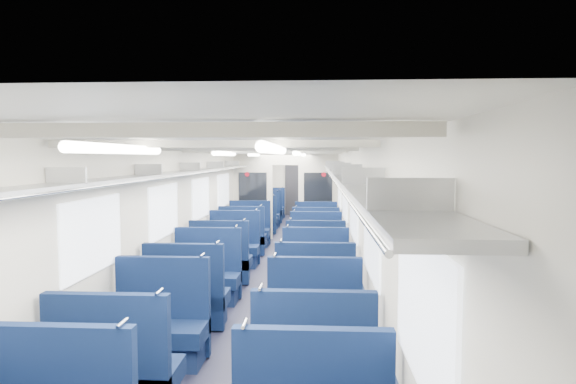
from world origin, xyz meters
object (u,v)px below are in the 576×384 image
Objects in this scene: seat_16 at (242,239)px; seat_21 at (316,222)px; seat_6 at (160,330)px; seat_12 at (221,263)px; seat_8 at (187,300)px; seat_7 at (314,331)px; seat_9 at (315,298)px; seat_14 at (234,249)px; seat_20 at (259,221)px; seat_24 at (267,213)px; seat_10 at (207,279)px; seat_4 at (115,379)px; seat_13 at (316,263)px; seat_15 at (316,251)px; seat_18 at (249,232)px; end_door at (295,189)px; seat_11 at (315,278)px; seat_26 at (270,209)px; seat_27 at (316,209)px; seat_25 at (316,213)px; seat_19 at (316,234)px; seat_17 at (316,241)px; seat_5 at (314,374)px; bulkhead at (285,194)px; seat_22 at (263,217)px; seat_23 at (316,217)px.

seat_21 is at bearing 61.72° from seat_16.
seat_6 is 3.38m from seat_12.
seat_6 and seat_8 have the same top height.
seat_7 is 1.22m from seat_9.
seat_20 is at bearing 90.00° from seat_14.
seat_16 is at bearing -90.00° from seat_24.
seat_4 is at bearing -90.00° from seat_10.
seat_13 is 1.00× the size of seat_15.
seat_21 is at bearing 73.51° from seat_12.
seat_4 is at bearing -90.00° from seat_12.
seat_12 is 3.65m from seat_18.
seat_24 is at bearing -108.81° from end_door.
seat_11 and seat_24 have the same top height.
seat_6 is 1.00× the size of seat_9.
seat_26 is 1.00× the size of seat_27.
seat_11 is 8.90m from seat_25.
end_door is at bearing 86.56° from seat_6.
seat_4 is at bearing -142.88° from seat_7.
end_door is 9.13m from seat_14.
seat_7 is 1.00× the size of seat_26.
seat_13 and seat_19 have the same top height.
seat_10 is at bearing 127.24° from seat_7.
seat_18 is (0.00, 3.65, 0.00)m from seat_12.
seat_14 and seat_19 have the same top height.
seat_6 is at bearing -106.07° from seat_17.
seat_16 is (0.00, 5.90, 0.00)m from seat_6.
end_door reaches higher than seat_24.
end_door is at bearing 93.79° from seat_9.
seat_14 is at bearing -104.24° from seat_25.
seat_11 is (0.00, 3.38, 0.00)m from seat_5.
end_door is 1.74× the size of seat_12.
seat_5 is at bearing -90.00° from seat_15.
seat_24 is (0.00, 12.56, 0.00)m from seat_4.
bulkhead reaches higher than end_door.
seat_16 is 1.91m from seat_19.
seat_7 is 10.30m from seat_22.
seat_23 is at bearing 72.98° from seat_14.
seat_6 is 1.00× the size of seat_25.
seat_5 is 1.00× the size of seat_23.
end_door reaches higher than seat_27.
seat_21 is at bearing -1.92° from seat_20.
bulkhead is 2.43× the size of seat_14.
seat_19 and seat_21 have the same top height.
seat_18 is at bearing 90.00° from seat_6.
seat_14 is 7.74m from seat_26.
seat_23 is at bearing 90.00° from seat_15.
seat_20 is (0.00, 10.23, 0.00)m from seat_4.
seat_14 is (0.00, 5.92, 0.00)m from seat_4.
seat_9 is 1.92m from seat_10.
seat_4 and seat_16 have the same top height.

